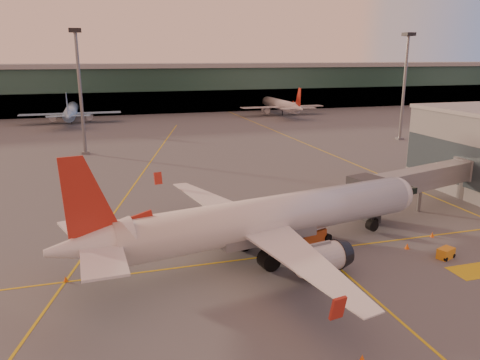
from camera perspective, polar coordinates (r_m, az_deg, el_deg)
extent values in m
plane|color=#4C4F54|center=(45.52, 6.56, -11.59)|extent=(600.00, 600.00, 0.00)
cube|color=gold|center=(49.70, 4.28, -9.16)|extent=(80.00, 0.25, 0.01)
cube|color=gold|center=(84.99, -11.82, 0.80)|extent=(31.30, 115.98, 0.01)
cube|color=gold|center=(118.67, 6.67, 4.98)|extent=(0.25, 160.00, 0.01)
cube|color=gold|center=(41.58, 17.65, -14.97)|extent=(0.25, 30.00, 0.01)
cube|color=gold|center=(52.03, 27.25, -9.73)|extent=(6.00, 3.00, 0.01)
cube|color=#19382D|center=(180.47, -11.61, 10.70)|extent=(400.00, 18.00, 16.00)
cube|color=gray|center=(180.09, -11.76, 13.50)|extent=(400.00, 20.00, 1.60)
cube|color=black|center=(172.36, -11.27, 9.20)|extent=(400.00, 1.00, 8.00)
cube|color=#2D3D47|center=(75.79, 24.64, 1.93)|extent=(0.30, 21.60, 6.00)
cylinder|color=slate|center=(103.64, -18.86, 9.83)|extent=(0.70, 0.70, 25.00)
cube|color=black|center=(103.48, -19.47, 16.84)|extent=(2.40, 2.40, 0.80)
cube|color=slate|center=(105.27, -18.31, 3.19)|extent=(1.60, 1.60, 0.50)
cylinder|color=slate|center=(122.60, 19.36, 10.45)|extent=(0.70, 0.70, 25.00)
cube|color=black|center=(122.46, 19.89, 16.37)|extent=(2.40, 2.40, 0.80)
cube|color=slate|center=(123.98, 18.88, 4.81)|extent=(1.60, 1.60, 0.50)
cylinder|color=silver|center=(48.47, 4.37, -4.38)|extent=(33.43, 10.41, 4.26)
sphere|color=silver|center=(58.59, 18.32, -1.69)|extent=(4.18, 4.18, 4.18)
cube|color=black|center=(59.31, 19.19, -1.04)|extent=(2.40, 3.08, 0.75)
cone|color=silver|center=(42.19, -17.89, -7.63)|extent=(7.92, 5.35, 4.05)
cube|color=silver|center=(38.88, -16.35, -9.29)|extent=(3.78, 7.05, 0.21)
cylinder|color=silver|center=(44.82, 9.62, -9.43)|extent=(4.90, 3.56, 2.77)
cylinder|color=black|center=(46.33, 3.52, -9.71)|extent=(2.16, 1.83, 1.92)
cylinder|color=black|center=(46.09, 3.53, -9.05)|extent=(0.38, 0.38, 1.17)
cube|color=silver|center=(45.58, -18.21, -5.82)|extent=(5.48, 7.63, 0.21)
cylinder|color=silver|center=(54.90, 1.47, -4.59)|extent=(4.90, 3.56, 2.77)
cylinder|color=black|center=(50.75, 0.28, -7.41)|extent=(2.16, 1.83, 1.92)
cylinder|color=black|center=(50.53, 0.28, -6.80)|extent=(0.38, 0.38, 1.17)
cube|color=slate|center=(48.35, 3.10, -6.15)|extent=(10.98, 5.32, 1.71)
cylinder|color=black|center=(57.40, 15.78, -5.31)|extent=(1.48, 1.09, 1.34)
cube|color=slate|center=(66.26, 21.26, 0.19)|extent=(21.38, 8.46, 2.70)
cube|color=#2D3035|center=(58.85, 15.07, -1.07)|extent=(4.21, 4.21, 3.00)
cube|color=#2D3035|center=(61.32, 15.62, -3.76)|extent=(1.60, 2.40, 2.40)
cylinder|color=black|center=(60.70, 16.11, -4.78)|extent=(0.80, 0.40, 0.80)
cylinder|color=black|center=(62.45, 15.03, -4.15)|extent=(0.80, 0.40, 0.80)
cylinder|color=slate|center=(67.01, 21.03, -2.24)|extent=(0.50, 0.50, 3.26)
cylinder|color=slate|center=(75.07, 26.14, 1.31)|extent=(4.40, 4.40, 3.00)
cylinder|color=slate|center=(75.74, 25.89, -0.85)|extent=(2.40, 2.40, 3.26)
cube|color=#BB4C1A|center=(53.03, 8.20, -6.74)|extent=(4.17, 3.66, 1.63)
cube|color=silver|center=(51.92, 8.04, -4.20)|extent=(6.87, 4.74, 3.05)
cylinder|color=black|center=(51.01, 7.65, -8.01)|extent=(1.05, 0.70, 0.98)
cylinder|color=black|center=(53.65, 10.67, -6.96)|extent=(1.05, 0.70, 0.98)
cube|color=orange|center=(53.18, 23.79, -8.16)|extent=(2.09, 1.66, 1.09)
cylinder|color=black|center=(52.51, 23.80, -8.84)|extent=(0.51, 0.37, 0.45)
cylinder|color=black|center=(53.72, 24.56, -8.39)|extent=(0.51, 0.37, 0.45)
cone|color=#EA5E0C|center=(58.61, 22.39, -6.16)|extent=(0.47, 0.47, 0.59)
cube|color=#EA5E0C|center=(58.71, 22.36, -6.42)|extent=(0.40, 0.40, 0.03)
cone|color=#EA5E0C|center=(47.05, -20.49, -11.22)|extent=(0.42, 0.42, 0.54)
cube|color=#EA5E0C|center=(47.16, -20.46, -11.49)|extent=(0.37, 0.37, 0.03)
cone|color=#EA5E0C|center=(35.01, 14.67, -20.31)|extent=(0.49, 0.49, 0.62)
cone|color=#EA5E0C|center=(65.60, -2.02, -2.80)|extent=(0.48, 0.48, 0.61)
cube|color=#EA5E0C|center=(65.68, -2.02, -3.04)|extent=(0.41, 0.41, 0.03)
cone|color=#EA5E0C|center=(54.21, 19.71, -7.58)|extent=(0.49, 0.49, 0.62)
cube|color=#EA5E0C|center=(54.32, 19.68, -7.87)|extent=(0.42, 0.42, 0.03)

